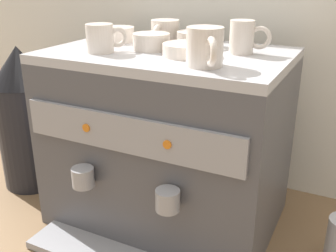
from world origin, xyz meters
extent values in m
plane|color=brown|center=(0.00, 0.00, 0.00)|extent=(4.00, 4.00, 0.00)
cube|color=silver|center=(0.00, 0.33, 0.52)|extent=(2.80, 0.03, 1.03)
cube|color=#4C4C51|center=(0.00, 0.00, 0.24)|extent=(0.62, 0.41, 0.47)
cube|color=#B7B7BC|center=(0.00, 0.00, 0.49)|extent=(0.62, 0.41, 0.02)
cube|color=#939399|center=(0.00, -0.21, 0.34)|extent=(0.57, 0.01, 0.09)
cylinder|color=orange|center=(-0.11, -0.22, 0.34)|extent=(0.02, 0.01, 0.02)
cylinder|color=orange|center=(0.11, -0.22, 0.34)|extent=(0.02, 0.01, 0.02)
cylinder|color=#939399|center=(-0.12, -0.24, 0.21)|extent=(0.06, 0.06, 0.05)
cylinder|color=#939399|center=(0.12, -0.24, 0.21)|extent=(0.06, 0.06, 0.05)
cylinder|color=beige|center=(0.15, -0.12, 0.54)|extent=(0.08, 0.08, 0.08)
torus|color=beige|center=(0.18, -0.16, 0.54)|extent=(0.05, 0.06, 0.06)
cylinder|color=beige|center=(-0.06, 0.11, 0.53)|extent=(0.08, 0.08, 0.06)
torus|color=beige|center=(-0.06, 0.06, 0.53)|extent=(0.02, 0.05, 0.05)
cylinder|color=beige|center=(-0.14, -0.10, 0.53)|extent=(0.07, 0.07, 0.07)
torus|color=beige|center=(-0.11, -0.06, 0.53)|extent=(0.04, 0.05, 0.05)
cylinder|color=beige|center=(0.18, 0.05, 0.54)|extent=(0.06, 0.06, 0.08)
torus|color=beige|center=(0.22, 0.06, 0.54)|extent=(0.06, 0.02, 0.06)
cylinder|color=beige|center=(-0.05, -0.01, 0.52)|extent=(0.10, 0.10, 0.04)
cylinder|color=beige|center=(-0.05, -0.01, 0.50)|extent=(0.05, 0.05, 0.01)
cylinder|color=beige|center=(-0.20, 0.06, 0.52)|extent=(0.10, 0.10, 0.04)
cylinder|color=beige|center=(-0.20, 0.06, 0.50)|extent=(0.06, 0.06, 0.01)
cylinder|color=beige|center=(0.07, -0.04, 0.51)|extent=(0.12, 0.12, 0.03)
cylinder|color=beige|center=(0.07, -0.04, 0.50)|extent=(0.07, 0.07, 0.01)
cylinder|color=beige|center=(0.04, 0.09, 0.52)|extent=(0.11, 0.11, 0.04)
cylinder|color=beige|center=(0.04, 0.09, 0.50)|extent=(0.06, 0.06, 0.01)
cylinder|color=black|center=(-0.51, -0.03, 0.18)|extent=(0.19, 0.19, 0.35)
cone|color=black|center=(-0.51, -0.03, 0.41)|extent=(0.19, 0.19, 0.12)
camera|label=1|loc=(0.46, -0.93, 0.70)|focal=42.72mm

